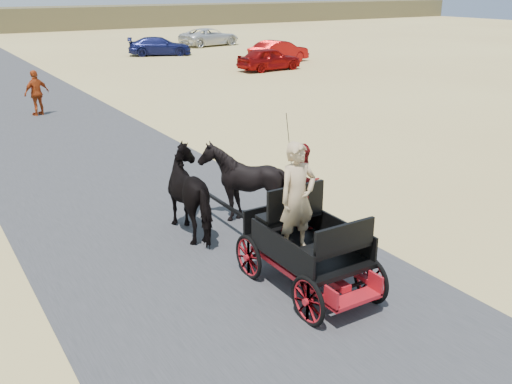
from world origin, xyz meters
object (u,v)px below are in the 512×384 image
pedestrian (37,93)px  car_c (160,46)px  car_b (279,52)px  car_d (209,37)px  horse_left (196,193)px  car_a (269,59)px  carriage (307,268)px  horse_right (243,183)px

pedestrian → car_c: 19.64m
car_c → pedestrian: bearing=164.5°
car_b → car_d: bearing=-18.8°
horse_left → car_a: 23.26m
carriage → pedestrian: 16.16m
horse_left → pedestrian: 13.13m
car_a → car_d: car_d is taller
horse_right → car_b: size_ratio=0.40×
carriage → pedestrian: (-0.81, 16.13, 0.50)m
car_b → carriage: bearing=133.9°
car_d → car_a: bearing=156.7°
car_a → horse_right: bearing=141.9°
horse_left → car_d: 37.38m
horse_left → car_c: size_ratio=0.46×
horse_left → car_b: bearing=-127.6°
car_a → car_b: size_ratio=0.91×
car_b → car_c: size_ratio=0.97×
pedestrian → carriage: bearing=72.7°
carriage → car_b: bearing=56.9°
carriage → horse_right: horse_right is taller
pedestrian → car_c: size_ratio=0.39×
pedestrian → car_d: 26.67m
carriage → car_d: (16.94, 36.04, 0.34)m
pedestrian → car_b: size_ratio=0.40×
horse_right → car_b: 26.01m
horse_right → car_d: horse_right is taller
carriage → horse_right: 3.09m
car_a → car_b: (2.36, 2.49, 0.04)m
car_b → car_c: 9.20m
carriage → pedestrian: bearing=92.9°
carriage → car_c: 33.73m
pedestrian → car_a: bearing=-179.0°
carriage → horse_right: size_ratio=1.41×
horse_left → horse_right: horse_right is taller
horse_right → pedestrian: 13.20m
pedestrian → car_d: bearing=-151.9°
car_a → car_d: 14.83m
horse_right → car_a: 22.62m
car_d → car_b: bearing=164.8°
carriage → pedestrian: size_ratio=1.39×
car_c → carriage: bearing=-177.8°
horse_right → car_c: size_ratio=0.39×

